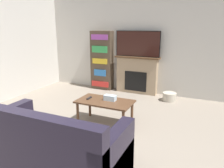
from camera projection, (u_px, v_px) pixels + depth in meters
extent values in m
cube|color=beige|center=(138.00, 43.00, 5.89)|extent=(6.41, 0.06, 2.70)
cube|color=tan|center=(137.00, 76.00, 5.98)|extent=(1.11, 0.22, 0.97)
cube|color=black|center=(135.00, 81.00, 5.92)|extent=(0.61, 0.01, 0.53)
cube|color=#4C331E|center=(137.00, 57.00, 5.83)|extent=(1.21, 0.28, 0.04)
cube|color=black|center=(138.00, 44.00, 5.74)|extent=(1.21, 0.03, 0.68)
cube|color=#331914|center=(137.00, 44.00, 5.73)|extent=(1.17, 0.01, 0.64)
cube|color=black|center=(55.00, 155.00, 2.78)|extent=(1.81, 0.88, 0.45)
cube|color=black|center=(31.00, 134.00, 2.34)|extent=(1.81, 0.16, 0.48)
cube|color=black|center=(8.00, 132.00, 3.07)|extent=(0.16, 0.88, 0.72)
cube|color=black|center=(114.00, 162.00, 2.41)|extent=(0.16, 0.88, 0.72)
cube|color=silver|center=(23.00, 125.00, 2.77)|extent=(0.36, 0.14, 0.28)
cube|color=brown|center=(105.00, 102.00, 4.04)|extent=(1.04, 0.57, 0.03)
cylinder|color=brown|center=(78.00, 114.00, 4.09)|extent=(0.05, 0.05, 0.44)
cylinder|color=brown|center=(123.00, 122.00, 3.72)|extent=(0.05, 0.05, 0.44)
cylinder|color=brown|center=(90.00, 106.00, 4.48)|extent=(0.05, 0.05, 0.44)
cylinder|color=brown|center=(132.00, 113.00, 4.12)|extent=(0.05, 0.05, 0.44)
cube|color=silver|center=(110.00, 98.00, 4.05)|extent=(0.22, 0.12, 0.10)
cube|color=black|center=(89.00, 98.00, 4.16)|extent=(0.04, 0.15, 0.02)
cube|color=#4C3D2D|center=(102.00, 60.00, 6.30)|extent=(0.63, 0.26, 1.67)
cube|color=red|center=(100.00, 84.00, 6.34)|extent=(0.53, 0.03, 0.15)
cube|color=#2D70B7|center=(100.00, 73.00, 6.26)|extent=(0.37, 0.03, 0.18)
cube|color=gold|center=(100.00, 61.00, 6.17)|extent=(0.46, 0.03, 0.15)
cube|color=green|center=(100.00, 49.00, 6.08)|extent=(0.47, 0.03, 0.18)
cube|color=purple|center=(99.00, 37.00, 5.99)|extent=(0.50, 0.03, 0.14)
cylinder|color=#BCB29E|center=(169.00, 97.00, 5.41)|extent=(0.33, 0.33, 0.21)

